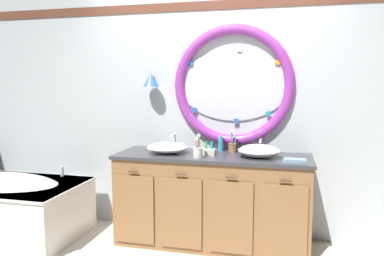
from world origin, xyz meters
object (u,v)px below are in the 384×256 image
Objects in this scene: toothbrush_holder_left at (198,152)px; toothbrush_holder_right at (233,147)px; bathtub at (3,203)px; folded_hand_towel at (295,161)px; soap_dispenser at (221,144)px; sink_basin_right at (259,151)px; toiletry_basket at (209,151)px; sink_basin_left at (168,148)px.

toothbrush_holder_left is 0.98× the size of toothbrush_holder_right.
folded_hand_towel is at bearing 2.19° from bathtub.
bathtub is 2.94m from folded_hand_towel.
toothbrush_holder_right is 0.13m from soap_dispenser.
soap_dispenser is (2.17, 0.51, 0.62)m from bathtub.
toothbrush_holder_left reaches higher than sink_basin_right.
sink_basin_right is 3.08× the size of toiletry_basket.
folded_hand_towel is (0.59, -0.38, -0.04)m from toothbrush_holder_right.
folded_hand_towel is (0.71, -0.40, -0.06)m from soap_dispenser.
toothbrush_holder_right is 0.70m from folded_hand_towel.
toiletry_basket is (0.07, 0.17, -0.02)m from toothbrush_holder_left.
sink_basin_right is 1.74× the size of toothbrush_holder_right.
soap_dispenser is 0.85× the size of folded_hand_towel.
folded_hand_towel is at bearing -32.84° from toothbrush_holder_right.
toothbrush_holder_left is (0.34, -0.16, 0.00)m from sink_basin_left.
toothbrush_holder_left is at bearing 3.49° from bathtub.
toothbrush_holder_left is 1.74× the size of toiletry_basket.
toothbrush_holder_right is 0.28m from toiletry_basket.
bathtub is 8.32× the size of folded_hand_towel.
sink_basin_left is 0.64m from toothbrush_holder_right.
toiletry_basket is at bearing 166.90° from folded_hand_towel.
toothbrush_holder_left is at bearing -24.77° from sink_basin_left.
soap_dispenser is at bearing 70.48° from toiletry_basket.
bathtub is 1.81m from sink_basin_left.
toothbrush_holder_right reaches higher than sink_basin_left.
sink_basin_left is (1.69, 0.28, 0.60)m from bathtub.
bathtub is 2.42m from toothbrush_holder_right.
toiletry_basket is (-0.47, 0.01, -0.03)m from sink_basin_right.
sink_basin_left is 1.21m from folded_hand_towel.
soap_dispenser is at bearing 150.33° from folded_hand_towel.
toothbrush_holder_right reaches higher than bathtub.
bathtub is 9.73× the size of soap_dispenser.
toothbrush_holder_right reaches higher than toothbrush_holder_left.
soap_dispenser reaches higher than toiletry_basket.
sink_basin_left is 1.82× the size of toothbrush_holder_left.
toiletry_basket reaches higher than bathtub.
toothbrush_holder_left is 0.18m from toiletry_basket.
toothbrush_holder_right is 1.32× the size of soap_dispenser.
soap_dispenser reaches higher than folded_hand_towel.
toothbrush_holder_right is at bearing 18.96° from sink_basin_left.
sink_basin_right is 0.56m from toothbrush_holder_left.
bathtub is at bearing -166.70° from soap_dispenser.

